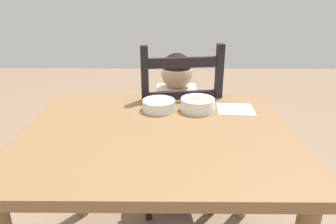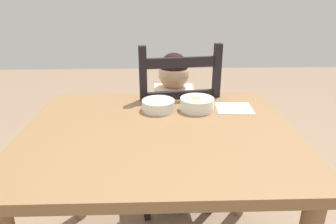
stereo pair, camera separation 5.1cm
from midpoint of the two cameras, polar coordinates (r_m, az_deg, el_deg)
dining_table at (r=1.33m, az=-2.93°, el=-7.70°), size 1.11×0.92×0.75m
dining_chair at (r=1.85m, az=0.36°, el=-4.22°), size 0.47×0.47×1.03m
child_figure at (r=1.79m, az=0.13°, el=0.24°), size 0.32×0.31×0.96m
bowl_of_peas at (r=1.46m, az=-3.09°, el=1.29°), size 0.15×0.15×0.05m
bowl_of_carrots at (r=1.47m, az=4.15°, el=1.54°), size 0.16×0.16×0.06m
spoon at (r=1.47m, az=2.27°, el=0.52°), size 0.14×0.03×0.01m
paper_napkin at (r=1.52m, az=10.88°, el=0.66°), size 0.17×0.16×0.00m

